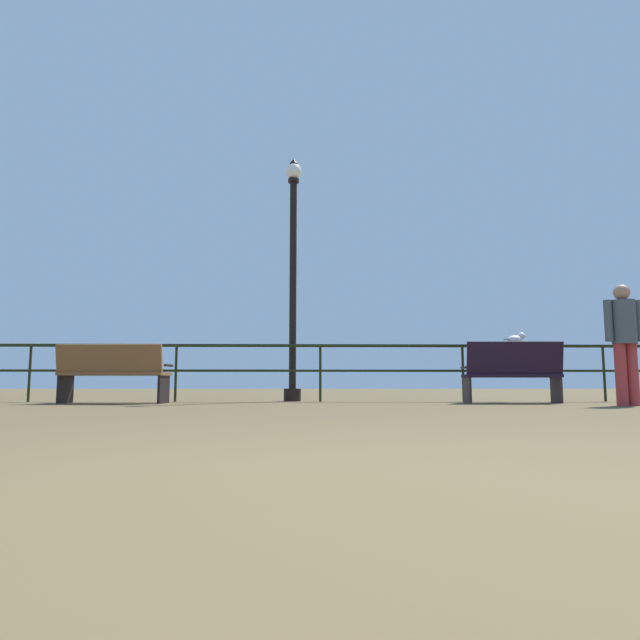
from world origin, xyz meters
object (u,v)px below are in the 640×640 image
Objects in this scene: seagull_on_rail at (516,339)px; bench_near_right at (513,370)px; lamppost_center at (293,271)px; bench_near_left at (113,371)px; person_by_bench at (624,336)px.

bench_near_right is at bearing -115.41° from seagull_on_rail.
lamppost_center is at bearing 176.50° from seagull_on_rail.
seagull_on_rail is at bearing 6.51° from bench_near_left.
lamppost_center is at bearing 156.53° from person_by_bench.
bench_near_left is 3.77× the size of seagull_on_rail.
lamppost_center is 2.58× the size of person_by_bench.
bench_near_left is 0.39× the size of lamppost_center.
bench_near_left is at bearing -160.24° from lamppost_center.
person_by_bench is at bearing -65.02° from seagull_on_rail.
seagull_on_rail is at bearing 64.59° from bench_near_right.
bench_near_left is 7.64m from person_by_bench.
person_by_bench reaches higher than bench_near_left.
bench_near_right is at bearing -0.02° from bench_near_left.
lamppost_center is 5.35m from person_by_bench.
bench_near_right is 0.89× the size of person_by_bench.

